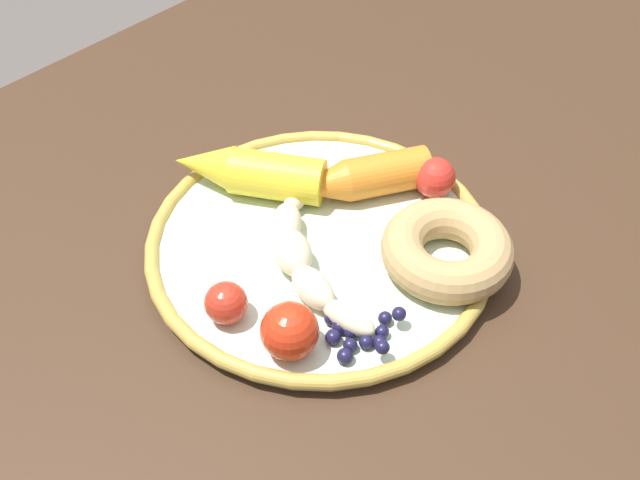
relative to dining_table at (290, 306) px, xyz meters
name	(u,v)px	position (x,y,z in m)	size (l,w,h in m)	color
dining_table	(290,306)	(0.00, 0.00, 0.00)	(1.23, 0.78, 0.72)	#3C2718
plate	(320,242)	(-0.01, 0.02, 0.09)	(0.29, 0.29, 0.02)	silver
banana	(303,252)	(0.01, 0.03, 0.11)	(0.11, 0.16, 0.03)	beige
carrot_orange	(360,178)	(-0.08, 0.01, 0.11)	(0.12, 0.10, 0.04)	orange
carrot_yellow	(247,172)	(-0.02, -0.06, 0.12)	(0.10, 0.14, 0.04)	yellow
donut	(447,250)	(-0.06, 0.12, 0.11)	(0.10, 0.10, 0.03)	tan
blueberry_pile	(360,334)	(0.04, 0.11, 0.10)	(0.06, 0.06, 0.02)	#191638
tomato_near	(226,303)	(0.09, 0.03, 0.11)	(0.03, 0.03, 0.03)	red
tomato_mid	(290,331)	(0.08, 0.08, 0.12)	(0.04, 0.04, 0.04)	red
tomato_far	(435,178)	(-0.12, 0.06, 0.11)	(0.04, 0.04, 0.04)	red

